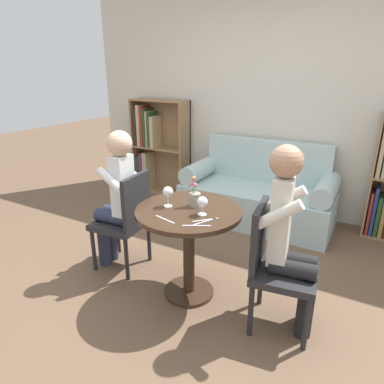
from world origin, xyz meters
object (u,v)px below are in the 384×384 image
(bookshelf_left, at_px, (154,146))
(person_left, at_px, (117,197))
(wine_glass_right, at_px, (202,203))
(wine_glass_left, at_px, (168,192))
(flower_vase, at_px, (195,196))
(chair_right, at_px, (274,262))
(couch, at_px, (258,195))
(person_right, at_px, (290,237))
(chair_left, at_px, (126,218))

(bookshelf_left, xyz_separation_m, person_left, (0.91, -1.86, 0.00))
(wine_glass_right, bearing_deg, wine_glass_left, 177.29)
(bookshelf_left, bearing_deg, flower_vase, -47.76)
(chair_right, bearing_deg, wine_glass_left, 83.24)
(wine_glass_right, bearing_deg, couch, 94.55)
(person_right, xyz_separation_m, wine_glass_left, (-0.92, -0.04, 0.16))
(couch, height_order, wine_glass_right, couch)
(bookshelf_left, bearing_deg, wine_glass_right, -47.42)
(bookshelf_left, distance_m, person_left, 2.07)
(bookshelf_left, height_order, chair_left, bookshelf_left)
(wine_glass_left, height_order, wine_glass_right, wine_glass_left)
(couch, relative_size, bookshelf_left, 1.30)
(couch, height_order, chair_left, couch)
(bookshelf_left, bearing_deg, chair_right, -39.53)
(bookshelf_left, relative_size, wine_glass_left, 8.43)
(person_left, height_order, wine_glass_left, person_left)
(person_right, height_order, wine_glass_left, person_right)
(person_left, bearing_deg, wine_glass_left, 77.41)
(couch, bearing_deg, chair_right, -68.00)
(chair_right, xyz_separation_m, flower_vase, (-0.67, 0.09, 0.33))
(person_left, bearing_deg, chair_right, 83.03)
(couch, distance_m, wine_glass_left, 1.78)
(chair_right, xyz_separation_m, person_left, (-1.43, 0.07, 0.18))
(chair_left, bearing_deg, couch, 152.95)
(couch, distance_m, chair_right, 1.81)
(wine_glass_right, height_order, flower_vase, flower_vase)
(person_left, bearing_deg, flower_vase, 86.96)
(chair_left, relative_size, wine_glass_left, 5.72)
(couch, bearing_deg, flower_vase, -89.74)
(couch, distance_m, flower_vase, 1.66)
(couch, distance_m, chair_left, 1.73)
(person_left, relative_size, wine_glass_left, 8.00)
(wine_glass_left, xyz_separation_m, flower_vase, (0.17, 0.10, -0.03))
(chair_left, xyz_separation_m, wine_glass_left, (0.51, -0.10, 0.36))
(person_left, bearing_deg, couch, 150.50)
(chair_right, bearing_deg, wine_glass_right, 85.35)
(chair_left, height_order, chair_right, same)
(couch, height_order, person_right, person_right)
(wine_glass_left, bearing_deg, person_left, 171.43)
(bookshelf_left, bearing_deg, chair_left, -61.69)
(bookshelf_left, xyz_separation_m, wine_glass_right, (1.80, -1.96, 0.16))
(chair_left, distance_m, wine_glass_left, 0.63)
(chair_left, xyz_separation_m, wine_glass_right, (0.81, -0.11, 0.34))
(wine_glass_left, bearing_deg, person_right, 2.21)
(chair_left, distance_m, person_right, 1.45)
(chair_left, bearing_deg, bookshelf_left, -155.71)
(person_right, xyz_separation_m, wine_glass_right, (-0.62, -0.05, 0.14))
(bookshelf_left, height_order, chair_right, bookshelf_left)
(bookshelf_left, distance_m, wine_glass_right, 2.67)
(bookshelf_left, xyz_separation_m, chair_left, (1.00, -1.85, -0.18))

